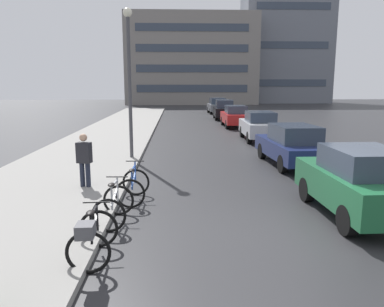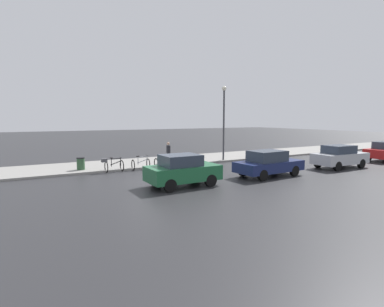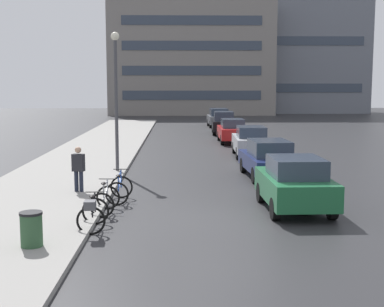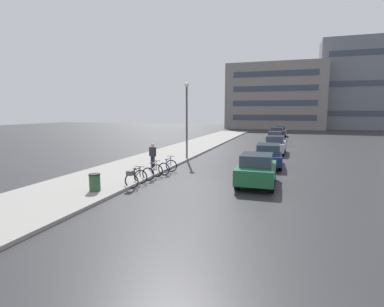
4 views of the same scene
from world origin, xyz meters
name	(u,v)px [view 4 (image 4 of 4)]	position (x,y,z in m)	size (l,w,h in m)	color
ground_plane	(210,186)	(0.00, 0.00, 0.00)	(140.00, 140.00, 0.00)	#28282B
sidewalk_kerb	(173,153)	(-6.00, 10.00, 0.07)	(4.80, 60.00, 0.14)	gray
bicycle_nearest	(135,177)	(-3.57, -1.23, 0.50)	(0.79, 1.36, 0.97)	black
bicycle_second	(153,172)	(-3.51, 0.69, 0.41)	(0.78, 1.14, 0.98)	black
bicycle_third	(168,167)	(-3.26, 2.26, 0.41)	(0.79, 1.18, 1.01)	black
car_green	(257,170)	(2.18, 0.93, 0.83)	(1.91, 3.74, 1.64)	#1E6038
car_navy	(268,155)	(2.35, 6.63, 0.78)	(2.01, 4.35, 1.55)	navy
car_silver	(275,145)	(2.49, 13.12, 0.81)	(1.84, 4.10, 1.60)	#B2B5BA
car_red	(275,139)	(2.16, 19.70, 0.78)	(1.73, 4.12, 1.57)	#AD1919
car_black	(277,134)	(2.11, 25.86, 0.85)	(1.88, 4.18, 1.72)	black
car_grey	(280,131)	(2.23, 32.54, 0.83)	(1.92, 3.95, 1.65)	slate
pedestrian	(153,155)	(-4.76, 3.31, 0.95)	(0.45, 0.33, 1.69)	#1E2333
streetlamp	(187,112)	(-3.95, 7.76, 3.68)	(0.36, 0.36, 5.95)	#424247
trash_bin	(95,184)	(-4.68, -2.97, 0.47)	(0.52, 0.52, 0.94)	#2D5133
building_facade_main	(275,97)	(0.27, 53.26, 6.85)	(20.21, 7.95, 13.70)	gray
building_facade_side	(355,85)	(16.21, 56.89, 9.18)	(14.18, 7.78, 18.36)	slate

